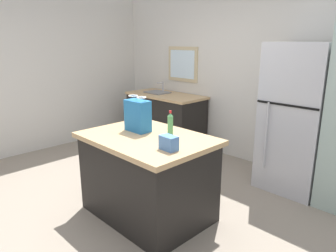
% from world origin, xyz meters
% --- Properties ---
extents(ground, '(6.58, 6.58, 0.00)m').
position_xyz_m(ground, '(0.00, 0.00, 0.00)').
color(ground, gray).
extents(back_wall, '(5.48, 0.13, 2.78)m').
position_xyz_m(back_wall, '(-0.02, 2.28, 1.39)').
color(back_wall, silver).
rests_on(back_wall, ground).
extents(left_wall, '(0.10, 4.57, 2.78)m').
position_xyz_m(left_wall, '(-2.74, 0.00, 1.39)').
color(left_wall, silver).
rests_on(left_wall, ground).
extents(kitchen_island, '(1.33, 0.96, 0.88)m').
position_xyz_m(kitchen_island, '(0.18, 0.10, 0.44)').
color(kitchen_island, black).
rests_on(kitchen_island, ground).
extents(refrigerator, '(0.73, 0.75, 1.80)m').
position_xyz_m(refrigerator, '(0.96, 1.85, 0.90)').
color(refrigerator, '#B7B7BC').
rests_on(refrigerator, ground).
extents(sink_counter, '(1.43, 0.68, 1.10)m').
position_xyz_m(sink_counter, '(-1.40, 1.88, 0.47)').
color(sink_counter, black).
rests_on(sink_counter, ground).
extents(shopping_bag, '(0.28, 0.16, 0.38)m').
position_xyz_m(shopping_bag, '(-0.04, 0.16, 1.05)').
color(shopping_bag, '#236BAD').
rests_on(shopping_bag, kitchen_island).
extents(small_box, '(0.17, 0.11, 0.13)m').
position_xyz_m(small_box, '(0.62, -0.02, 0.95)').
color(small_box, '#4775B7').
rests_on(small_box, kitchen_island).
extents(bottle, '(0.06, 0.06, 0.26)m').
position_xyz_m(bottle, '(0.32, 0.30, 1.00)').
color(bottle, '#4C9956').
rests_on(bottle, kitchen_island).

